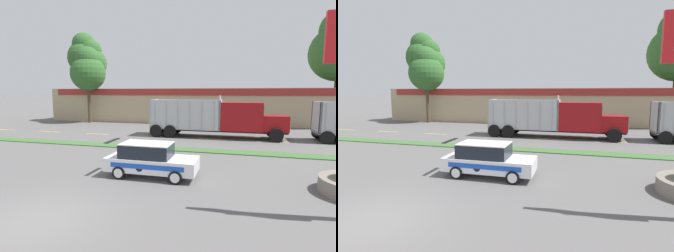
# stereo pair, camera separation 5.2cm
# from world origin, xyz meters

# --- Properties ---
(ground_plane) EXTENTS (600.00, 600.00, 0.00)m
(ground_plane) POSITION_xyz_m (0.00, 0.00, 0.00)
(ground_plane) COLOR #5B5959
(grass_verge) EXTENTS (120.00, 1.32, 0.06)m
(grass_verge) POSITION_xyz_m (0.00, 11.06, 0.03)
(grass_verge) COLOR #3D6633
(grass_verge) RESTS_ON ground_plane
(centre_line_1) EXTENTS (2.40, 0.14, 0.01)m
(centre_line_1) POSITION_xyz_m (-17.71, 15.72, 0.00)
(centre_line_1) COLOR yellow
(centre_line_1) RESTS_ON ground_plane
(centre_line_2) EXTENTS (2.40, 0.14, 0.01)m
(centre_line_2) POSITION_xyz_m (-12.31, 15.72, 0.00)
(centre_line_2) COLOR yellow
(centre_line_2) RESTS_ON ground_plane
(centre_line_3) EXTENTS (2.40, 0.14, 0.01)m
(centre_line_3) POSITION_xyz_m (-6.91, 15.72, 0.00)
(centre_line_3) COLOR yellow
(centre_line_3) RESTS_ON ground_plane
(centre_line_4) EXTENTS (2.40, 0.14, 0.01)m
(centre_line_4) POSITION_xyz_m (-1.51, 15.72, 0.00)
(centre_line_4) COLOR yellow
(centre_line_4) RESTS_ON ground_plane
(centre_line_5) EXTENTS (2.40, 0.14, 0.01)m
(centre_line_5) POSITION_xyz_m (3.89, 15.72, 0.00)
(centre_line_5) COLOR yellow
(centre_line_5) RESTS_ON ground_plane
(centre_line_6) EXTENTS (2.40, 0.14, 0.01)m
(centre_line_6) POSITION_xyz_m (9.29, 15.72, 0.00)
(centre_line_6) COLOR yellow
(centre_line_6) RESTS_ON ground_plane
(dump_truck_mid) EXTENTS (11.61, 2.74, 3.70)m
(dump_truck_mid) POSITION_xyz_m (5.20, 16.77, 1.64)
(dump_truck_mid) COLOR black
(dump_truck_mid) RESTS_ON ground_plane
(rally_car) EXTENTS (4.27, 1.87, 1.62)m
(rally_car) POSITION_xyz_m (2.02, 5.08, 0.81)
(rally_car) COLOR white
(rally_car) RESTS_ON ground_plane
(store_building_backdrop) EXTENTS (41.27, 12.10, 4.40)m
(store_building_backdrop) POSITION_xyz_m (1.46, 30.99, 2.21)
(store_building_backdrop) COLOR tan
(store_building_backdrop) RESTS_ON ground_plane
(tree_behind_centre) EXTENTS (4.46, 4.46, 9.70)m
(tree_behind_centre) POSITION_xyz_m (-12.76, 23.94, 6.78)
(tree_behind_centre) COLOR #473828
(tree_behind_centre) RESTS_ON ground_plane
(tree_behind_right) EXTENTS (4.20, 4.20, 10.93)m
(tree_behind_right) POSITION_xyz_m (-13.38, 25.76, 8.17)
(tree_behind_right) COLOR #473828
(tree_behind_right) RESTS_ON ground_plane
(tree_behind_far_right) EXTENTS (4.38, 4.38, 11.85)m
(tree_behind_far_right) POSITION_xyz_m (-14.41, 25.81, 8.96)
(tree_behind_far_right) COLOR #473828
(tree_behind_far_right) RESTS_ON ground_plane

